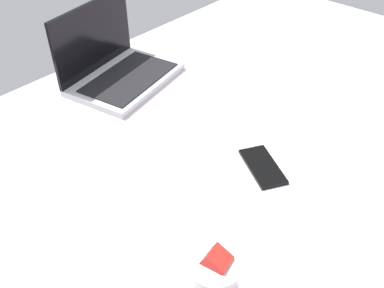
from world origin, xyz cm
name	(u,v)px	position (x,y,z in cm)	size (l,w,h in cm)	color
bed_mattress	(279,149)	(0.00, 0.00, 9.00)	(180.00, 140.00, 18.00)	silver
laptop	(117,67)	(-15.12, 51.33, 22.41)	(36.91, 29.10, 23.00)	#B7BABC
snack_cup	(214,281)	(-52.84, -19.04, 23.80)	(9.00, 9.00, 13.34)	silver
cell_phone	(263,166)	(-18.50, -5.90, 18.40)	(6.80, 14.00, 0.80)	black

